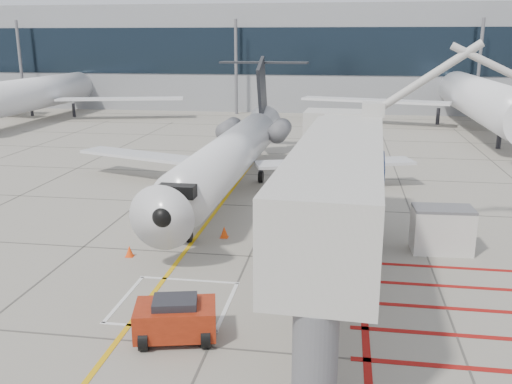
# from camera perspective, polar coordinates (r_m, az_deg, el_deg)

# --- Properties ---
(ground_plane) EXTENTS (260.00, 260.00, 0.00)m
(ground_plane) POSITION_cam_1_polar(r_m,az_deg,el_deg) (22.45, -2.37, -10.15)
(ground_plane) COLOR gray
(ground_plane) RESTS_ON ground
(regional_jet) EXTENTS (24.75, 30.92, 7.97)m
(regional_jet) POSITION_cam_1_polar(r_m,az_deg,el_deg) (33.69, -3.45, 5.52)
(regional_jet) COLOR silver
(regional_jet) RESTS_ON ground_plane
(jet_bridge) EXTENTS (10.59, 20.57, 8.03)m
(jet_bridge) POSITION_cam_1_polar(r_m,az_deg,el_deg) (20.45, 8.14, -0.81)
(jet_bridge) COLOR beige
(jet_bridge) RESTS_ON ground_plane
(pushback_tug) EXTENTS (2.92, 2.18, 1.53)m
(pushback_tug) POSITION_cam_1_polar(r_m,az_deg,el_deg) (19.21, -8.05, -12.34)
(pushback_tug) COLOR #98250E
(pushback_tug) RESTS_ON ground_plane
(baggage_cart) EXTENTS (1.76, 1.23, 1.04)m
(baggage_cart) POSITION_cam_1_polar(r_m,az_deg,el_deg) (28.02, 5.20, -3.81)
(baggage_cart) COLOR slate
(baggage_cart) RESTS_ON ground_plane
(ground_power_unit) EXTENTS (2.76, 1.70, 2.12)m
(ground_power_unit) POSITION_cam_1_polar(r_m,az_deg,el_deg) (27.66, 18.10, -3.60)
(ground_power_unit) COLOR silver
(ground_power_unit) RESTS_ON ground_plane
(cone_nose) EXTENTS (0.37, 0.37, 0.51)m
(cone_nose) POSITION_cam_1_polar(r_m,az_deg,el_deg) (26.59, -12.54, -5.79)
(cone_nose) COLOR #FD440D
(cone_nose) RESTS_ON ground_plane
(cone_side) EXTENTS (0.41, 0.41, 0.57)m
(cone_side) POSITION_cam_1_polar(r_m,az_deg,el_deg) (28.40, -3.20, -4.01)
(cone_side) COLOR #E5450C
(cone_side) RESTS_ON ground_plane
(terminal_building) EXTENTS (180.00, 28.00, 14.00)m
(terminal_building) POSITION_cam_1_polar(r_m,az_deg,el_deg) (90.15, 12.91, 13.07)
(terminal_building) COLOR gray
(terminal_building) RESTS_ON ground_plane
(terminal_glass_band) EXTENTS (180.00, 0.10, 6.00)m
(terminal_glass_band) POSITION_cam_1_polar(r_m,az_deg,el_deg) (76.12, 13.66, 13.48)
(terminal_glass_band) COLOR black
(terminal_glass_band) RESTS_ON ground_plane
(bg_aircraft_b) EXTENTS (34.25, 38.06, 11.42)m
(bg_aircraft_b) POSITION_cam_1_polar(r_m,az_deg,el_deg) (75.50, -20.68, 11.20)
(bg_aircraft_b) COLOR silver
(bg_aircraft_b) RESTS_ON ground_plane
(bg_aircraft_c) EXTENTS (37.71, 41.90, 12.57)m
(bg_aircraft_c) POSITION_cam_1_polar(r_m,az_deg,el_deg) (67.44, 21.05, 11.31)
(bg_aircraft_c) COLOR silver
(bg_aircraft_c) RESTS_ON ground_plane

